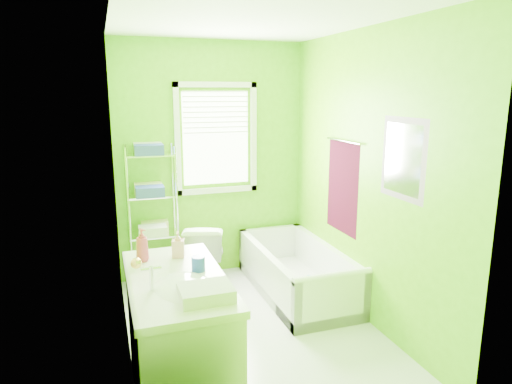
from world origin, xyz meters
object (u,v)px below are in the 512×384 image
object	(u,v)px
vanity	(179,337)
wire_shelf_unit	(153,201)
bathtub	(298,279)
toilet	(206,254)

from	to	relation	value
vanity	wire_shelf_unit	bearing A→B (deg)	87.91
bathtub	toilet	xyz separation A→B (m)	(-0.85, 0.50, 0.19)
vanity	wire_shelf_unit	size ratio (longest dim) A/B	0.78
bathtub	vanity	distance (m)	1.95
bathtub	vanity	bearing A→B (deg)	-138.00
bathtub	wire_shelf_unit	distance (m)	1.72
toilet	wire_shelf_unit	world-z (taller)	wire_shelf_unit
toilet	bathtub	bearing A→B (deg)	167.42
bathtub	wire_shelf_unit	size ratio (longest dim) A/B	1.05
bathtub	vanity	size ratio (longest dim) A/B	1.35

